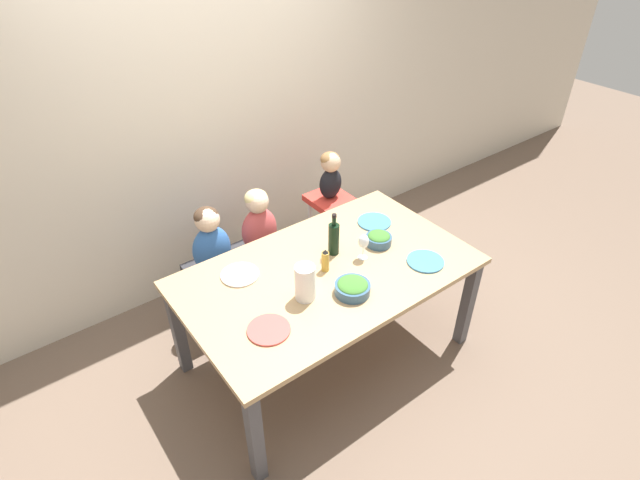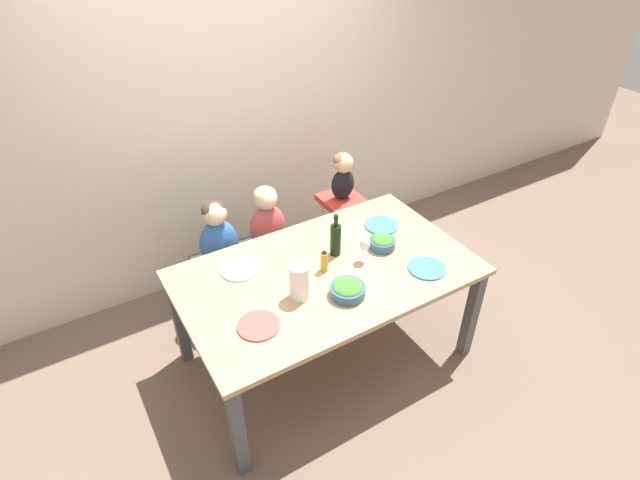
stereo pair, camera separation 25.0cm
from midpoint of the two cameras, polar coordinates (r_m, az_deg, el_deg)
The scene contains 19 objects.
ground_plane at distance 3.59m, azimuth 2.73°, elevation -12.90°, with size 14.00×14.00×0.00m, color #705B4C.
wall_back at distance 3.76m, azimuth -7.96°, elevation 14.50°, with size 10.00×0.06×2.70m.
dining_table at distance 3.12m, azimuth 3.07°, elevation -4.72°, with size 1.80×1.07×0.75m.
chair_far_left at distance 3.69m, azimuth -9.15°, elevation -3.59°, with size 0.36×0.40×0.46m.
chair_far_center at distance 3.80m, azimuth -3.90°, elevation -1.74°, with size 0.36×0.40×0.46m.
chair_right_highchair at distance 4.00m, azimuth 4.30°, elevation 2.81°, with size 0.31×0.34×0.68m.
person_child_left at distance 3.49m, azimuth -9.66°, elevation 0.66°, with size 0.27×0.18×0.50m.
person_child_center at distance 3.61m, azimuth -4.11°, elevation 2.47°, with size 0.27×0.18×0.50m.
person_baby_right at distance 3.81m, azimuth 4.54°, elevation 7.54°, with size 0.19×0.16×0.38m.
wine_bottle at distance 3.13m, azimuth 4.07°, elevation 0.07°, with size 0.07×0.07×0.29m.
paper_towel_roll at distance 2.81m, azimuth 0.19°, elevation -4.84°, with size 0.12×0.12×0.22m.
wine_glass_near at distance 3.09m, azimuth 7.44°, elevation -0.61°, with size 0.07×0.07×0.18m.
salad_bowl_large at distance 2.88m, azimuth 5.68°, elevation -5.71°, with size 0.21×0.21×0.08m.
salad_bowl_small at distance 3.27m, azimuth 9.32°, elevation -0.33°, with size 0.17×0.17×0.08m.
dinner_plate_front_left at distance 2.71m, azimuth -4.39°, elevation -9.81°, with size 0.23×0.23×0.01m.
dinner_plate_back_left at distance 3.08m, azimuth -6.91°, elevation -3.43°, with size 0.23×0.23×0.01m.
dinner_plate_back_right at distance 3.49m, azimuth 9.07°, elevation 1.62°, with size 0.23×0.23×0.01m.
dinner_plate_front_right at distance 3.17m, azimuth 14.35°, elevation -3.20°, with size 0.23×0.23×0.01m.
condiment_bottle_hot_sauce at distance 3.02m, azimuth 2.85°, elevation -2.46°, with size 0.05×0.05×0.16m.
Camera 2 is at (-1.27, -2.01, 2.69)m, focal length 28.00 mm.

